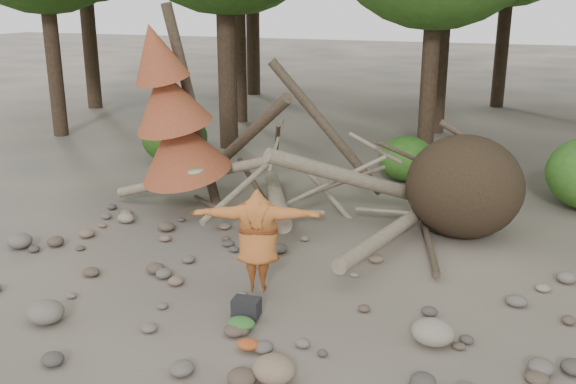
% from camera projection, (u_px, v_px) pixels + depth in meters
% --- Properties ---
extents(ground, '(120.00, 120.00, 0.00)m').
position_uv_depth(ground, '(242.00, 309.00, 9.48)').
color(ground, '#514C44').
rests_on(ground, ground).
extents(deadfall_pile, '(8.55, 5.24, 3.30)m').
position_uv_depth(deadfall_pile, '(432.00, 186.00, 12.25)').
color(deadfall_pile, '#332619').
rests_on(deadfall_pile, ground).
extents(dead_conifer, '(2.06, 2.16, 4.35)m').
position_uv_depth(dead_conifer, '(173.00, 116.00, 12.96)').
color(dead_conifer, '#4C3F30').
rests_on(dead_conifer, ground).
extents(bush_left, '(1.80, 1.80, 1.44)m').
position_uv_depth(bush_left, '(175.00, 137.00, 17.61)').
color(bush_left, '#265316').
rests_on(bush_left, ground).
extents(bush_mid, '(1.40, 1.40, 1.12)m').
position_uv_depth(bush_mid, '(406.00, 159.00, 15.96)').
color(bush_mid, '#33691E').
rests_on(bush_mid, ground).
extents(frisbee_thrower, '(2.44, 1.13, 1.73)m').
position_uv_depth(frisbee_thrower, '(258.00, 240.00, 9.69)').
color(frisbee_thrower, '#B05D27').
rests_on(frisbee_thrower, ground).
extents(backpack, '(0.41, 0.29, 0.26)m').
position_uv_depth(backpack, '(246.00, 311.00, 9.14)').
color(backpack, black).
rests_on(backpack, ground).
extents(cloth_green, '(0.39, 0.33, 0.15)m').
position_uv_depth(cloth_green, '(241.00, 326.00, 8.82)').
color(cloth_green, '#316528').
rests_on(cloth_green, ground).
extents(cloth_orange, '(0.31, 0.25, 0.11)m').
position_uv_depth(cloth_orange, '(248.00, 348.00, 8.32)').
color(cloth_orange, '#A1461B').
rests_on(cloth_orange, ground).
extents(boulder_front_left, '(0.54, 0.49, 0.33)m').
position_uv_depth(boulder_front_left, '(45.00, 312.00, 9.04)').
color(boulder_front_left, '#6E655C').
rests_on(boulder_front_left, ground).
extents(boulder_front_right, '(0.54, 0.49, 0.32)m').
position_uv_depth(boulder_front_right, '(274.00, 369.00, 7.65)').
color(boulder_front_right, '#866D53').
rests_on(boulder_front_right, ground).
extents(boulder_mid_right, '(0.58, 0.52, 0.35)m').
position_uv_depth(boulder_mid_right, '(433.00, 332.00, 8.48)').
color(boulder_mid_right, gray).
rests_on(boulder_mid_right, ground).
extents(boulder_mid_left, '(0.47, 0.43, 0.28)m').
position_uv_depth(boulder_mid_left, '(20.00, 241.00, 11.74)').
color(boulder_mid_left, '#675E57').
rests_on(boulder_mid_left, ground).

